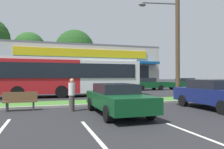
{
  "coord_description": "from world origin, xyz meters",
  "views": [
    {
      "loc": [
        -3.36,
        0.58,
        1.7
      ],
      "look_at": [
        2.26,
        18.1,
        1.88
      ],
      "focal_mm": 34.34,
      "sensor_mm": 36.0,
      "label": 1
    }
  ],
  "objects_px": {
    "utility_pole": "(176,28)",
    "car_0": "(184,84)",
    "car_3": "(213,94)",
    "car_4": "(117,98)",
    "pedestrian_mid": "(72,95)",
    "bus_stop_bench": "(20,101)",
    "car_2": "(32,85)",
    "city_bus": "(71,76)",
    "car_5": "(148,84)"
  },
  "relations": [
    {
      "from": "bus_stop_bench",
      "to": "car_0",
      "type": "relative_size",
      "value": 0.36
    },
    {
      "from": "car_0",
      "to": "car_5",
      "type": "bearing_deg",
      "value": 0.03
    },
    {
      "from": "car_5",
      "to": "bus_stop_bench",
      "type": "bearing_deg",
      "value": -136.67
    },
    {
      "from": "car_2",
      "to": "car_4",
      "type": "bearing_deg",
      "value": -73.94
    },
    {
      "from": "car_3",
      "to": "car_5",
      "type": "bearing_deg",
      "value": 165.06
    },
    {
      "from": "car_4",
      "to": "car_5",
      "type": "bearing_deg",
      "value": 148.28
    },
    {
      "from": "utility_pole",
      "to": "bus_stop_bench",
      "type": "bearing_deg",
      "value": -170.59
    },
    {
      "from": "car_4",
      "to": "pedestrian_mid",
      "type": "height_order",
      "value": "pedestrian_mid"
    },
    {
      "from": "city_bus",
      "to": "car_2",
      "type": "height_order",
      "value": "city_bus"
    },
    {
      "from": "pedestrian_mid",
      "to": "car_0",
      "type": "bearing_deg",
      "value": -3.4
    },
    {
      "from": "car_4",
      "to": "pedestrian_mid",
      "type": "distance_m",
      "value": 2.35
    },
    {
      "from": "city_bus",
      "to": "bus_stop_bench",
      "type": "bearing_deg",
      "value": -115.22
    },
    {
      "from": "car_0",
      "to": "pedestrian_mid",
      "type": "xyz_separation_m",
      "value": [
        -16.69,
        -13.81,
        0.04
      ]
    },
    {
      "from": "car_3",
      "to": "car_4",
      "type": "height_order",
      "value": "car_3"
    },
    {
      "from": "car_5",
      "to": "car_0",
      "type": "bearing_deg",
      "value": 0.03
    },
    {
      "from": "car_4",
      "to": "car_3",
      "type": "bearing_deg",
      "value": 89.04
    },
    {
      "from": "utility_pole",
      "to": "car_0",
      "type": "bearing_deg",
      "value": 51.37
    },
    {
      "from": "utility_pole",
      "to": "car_2",
      "type": "xyz_separation_m",
      "value": [
        -10.15,
        10.84,
        -4.35
      ]
    },
    {
      "from": "city_bus",
      "to": "car_0",
      "type": "distance_m",
      "value": 16.87
    },
    {
      "from": "utility_pole",
      "to": "car_3",
      "type": "bearing_deg",
      "value": -97.29
    },
    {
      "from": "car_2",
      "to": "car_4",
      "type": "xyz_separation_m",
      "value": [
        4.28,
        -14.88,
        -0.09
      ]
    },
    {
      "from": "utility_pole",
      "to": "car_3",
      "type": "relative_size",
      "value": 2.08
    },
    {
      "from": "utility_pole",
      "to": "pedestrian_mid",
      "type": "height_order",
      "value": "utility_pole"
    },
    {
      "from": "bus_stop_bench",
      "to": "car_4",
      "type": "distance_m",
      "value": 4.87
    },
    {
      "from": "car_2",
      "to": "car_3",
      "type": "bearing_deg",
      "value": -57.26
    },
    {
      "from": "bus_stop_bench",
      "to": "car_2",
      "type": "xyz_separation_m",
      "value": [
        -0.03,
        12.52,
        0.31
      ]
    },
    {
      "from": "car_3",
      "to": "pedestrian_mid",
      "type": "bearing_deg",
      "value": -102.27
    },
    {
      "from": "city_bus",
      "to": "car_2",
      "type": "distance_m",
      "value": 6.55
    },
    {
      "from": "bus_stop_bench",
      "to": "car_3",
      "type": "xyz_separation_m",
      "value": [
        9.59,
        -2.45,
        0.29
      ]
    },
    {
      "from": "car_0",
      "to": "car_4",
      "type": "relative_size",
      "value": 0.94
    },
    {
      "from": "utility_pole",
      "to": "bus_stop_bench",
      "type": "xyz_separation_m",
      "value": [
        -10.12,
        -1.68,
        -4.66
      ]
    },
    {
      "from": "utility_pole",
      "to": "car_4",
      "type": "distance_m",
      "value": 8.39
    },
    {
      "from": "bus_stop_bench",
      "to": "car_2",
      "type": "relative_size",
      "value": 0.38
    },
    {
      "from": "car_3",
      "to": "utility_pole",
      "type": "bearing_deg",
      "value": 172.71
    },
    {
      "from": "car_0",
      "to": "car_4",
      "type": "height_order",
      "value": "car_0"
    },
    {
      "from": "car_0",
      "to": "car_3",
      "type": "relative_size",
      "value": 0.97
    },
    {
      "from": "car_0",
      "to": "car_3",
      "type": "height_order",
      "value": "car_3"
    },
    {
      "from": "car_2",
      "to": "car_5",
      "type": "bearing_deg",
      "value": 1.66
    },
    {
      "from": "car_3",
      "to": "pedestrian_mid",
      "type": "distance_m",
      "value": 7.34
    },
    {
      "from": "utility_pole",
      "to": "car_5",
      "type": "xyz_separation_m",
      "value": [
        3.57,
        11.24,
        -4.37
      ]
    },
    {
      "from": "car_0",
      "to": "car_2",
      "type": "height_order",
      "value": "car_2"
    },
    {
      "from": "bus_stop_bench",
      "to": "car_2",
      "type": "bearing_deg",
      "value": -89.84
    },
    {
      "from": "city_bus",
      "to": "car_0",
      "type": "height_order",
      "value": "city_bus"
    },
    {
      "from": "bus_stop_bench",
      "to": "car_4",
      "type": "relative_size",
      "value": 0.33
    },
    {
      "from": "utility_pole",
      "to": "car_2",
      "type": "relative_size",
      "value": 2.31
    },
    {
      "from": "car_3",
      "to": "city_bus",
      "type": "bearing_deg",
      "value": -146.51
    },
    {
      "from": "car_2",
      "to": "car_4",
      "type": "distance_m",
      "value": 15.49
    },
    {
      "from": "bus_stop_bench",
      "to": "car_0",
      "type": "distance_m",
      "value": 23.06
    },
    {
      "from": "bus_stop_bench",
      "to": "pedestrian_mid",
      "type": "relative_size",
      "value": 0.99
    },
    {
      "from": "bus_stop_bench",
      "to": "car_0",
      "type": "height_order",
      "value": "car_0"
    }
  ]
}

